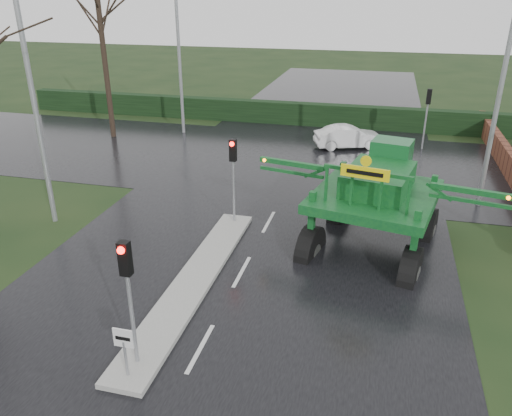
% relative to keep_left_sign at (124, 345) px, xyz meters
% --- Properties ---
extents(ground, '(140.00, 140.00, 0.00)m').
position_rel_keep_left_sign_xyz_m(ground, '(1.30, 1.50, -1.06)').
color(ground, black).
rests_on(ground, ground).
extents(road_main, '(14.00, 80.00, 0.02)m').
position_rel_keep_left_sign_xyz_m(road_main, '(1.30, 11.50, -1.05)').
color(road_main, black).
rests_on(road_main, ground).
extents(road_cross, '(80.00, 12.00, 0.02)m').
position_rel_keep_left_sign_xyz_m(road_cross, '(1.30, 17.50, -1.05)').
color(road_cross, black).
rests_on(road_cross, ground).
extents(median_island, '(1.20, 10.00, 0.16)m').
position_rel_keep_left_sign_xyz_m(median_island, '(0.00, 4.50, -0.97)').
color(median_island, gray).
rests_on(median_island, ground).
extents(hedge_row, '(44.00, 0.90, 1.50)m').
position_rel_keep_left_sign_xyz_m(hedge_row, '(1.30, 25.50, -0.31)').
color(hedge_row, black).
rests_on(hedge_row, ground).
extents(brick_wall, '(0.40, 20.00, 1.20)m').
position_rel_keep_left_sign_xyz_m(brick_wall, '(11.80, 17.50, -0.46)').
color(brick_wall, '#592D1E').
rests_on(brick_wall, ground).
extents(keep_left_sign, '(0.50, 0.07, 1.35)m').
position_rel_keep_left_sign_xyz_m(keep_left_sign, '(0.00, 0.00, 0.00)').
color(keep_left_sign, gray).
rests_on(keep_left_sign, ground).
extents(traffic_signal_near, '(0.26, 0.33, 3.52)m').
position_rel_keep_left_sign_xyz_m(traffic_signal_near, '(0.00, 0.49, 1.53)').
color(traffic_signal_near, gray).
rests_on(traffic_signal_near, ground).
extents(traffic_signal_mid, '(0.26, 0.33, 3.52)m').
position_rel_keep_left_sign_xyz_m(traffic_signal_mid, '(0.00, 8.99, 1.53)').
color(traffic_signal_mid, gray).
rests_on(traffic_signal_mid, ground).
extents(traffic_signal_far, '(0.26, 0.33, 3.52)m').
position_rel_keep_left_sign_xyz_m(traffic_signal_far, '(7.80, 21.51, 1.53)').
color(traffic_signal_far, gray).
rests_on(traffic_signal_far, ground).
extents(street_light_left_near, '(3.85, 0.30, 10.00)m').
position_rel_keep_left_sign_xyz_m(street_light_left_near, '(-6.89, 7.50, 4.93)').
color(street_light_left_near, gray).
rests_on(street_light_left_near, ground).
extents(street_light_right, '(3.85, 0.30, 10.00)m').
position_rel_keep_left_sign_xyz_m(street_light_right, '(9.49, 13.50, 4.93)').
color(street_light_right, gray).
rests_on(street_light_right, ground).
extents(street_light_left_far, '(3.85, 0.30, 10.00)m').
position_rel_keep_left_sign_xyz_m(street_light_left_far, '(-6.89, 21.50, 4.93)').
color(street_light_left_far, gray).
rests_on(street_light_left_far, ground).
extents(tree_left_far, '(7.70, 7.70, 13.26)m').
position_rel_keep_left_sign_xyz_m(tree_left_far, '(-11.20, 19.50, 6.09)').
color(tree_left_far, black).
rests_on(tree_left_far, ground).
extents(crop_sprayer, '(8.65, 6.19, 4.92)m').
position_rel_keep_left_sign_xyz_m(crop_sprayer, '(3.35, 7.68, 1.27)').
color(crop_sprayer, black).
rests_on(crop_sprayer, ground).
extents(white_sedan, '(4.21, 2.68, 1.31)m').
position_rel_keep_left_sign_xyz_m(white_sedan, '(3.55, 20.69, -1.06)').
color(white_sedan, white).
rests_on(white_sedan, ground).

